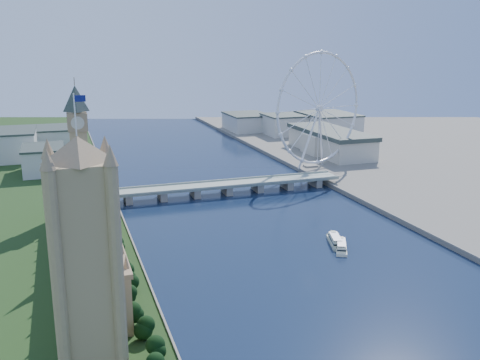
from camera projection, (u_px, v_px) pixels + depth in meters
name	position (u px, v px, depth m)	size (l,w,h in m)	color
tree_row	(139.00, 320.00, 247.61)	(8.19, 216.19, 19.45)	black
victoria_tower	(85.00, 247.00, 212.17)	(28.16, 28.16, 112.00)	tan
parliament_range	(91.00, 236.00, 328.77)	(24.00, 200.00, 70.00)	tan
big_ben	(78.00, 133.00, 416.32)	(20.02, 20.02, 110.00)	tan
westminster_bridge	(227.00, 187.00, 490.87)	(220.00, 22.00, 9.50)	gray
london_eye	(319.00, 109.00, 563.95)	(113.60, 39.12, 124.30)	silver
county_hall	(330.00, 155.00, 666.30)	(54.00, 144.00, 35.00)	beige
city_skyline	(198.00, 132.00, 739.53)	(505.00, 280.00, 32.00)	beige
tour_boat_near	(335.00, 244.00, 365.95)	(7.67, 30.02, 6.64)	beige
tour_boat_far	(341.00, 250.00, 356.13)	(7.25, 28.43, 6.27)	#EAE8C6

